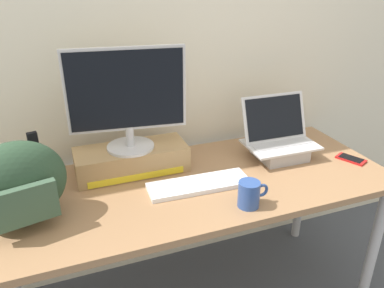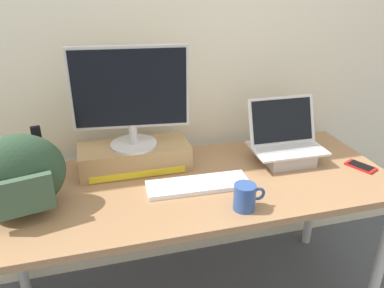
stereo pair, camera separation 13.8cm
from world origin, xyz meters
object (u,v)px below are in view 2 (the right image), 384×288
object	(u,v)px
desktop_monitor	(131,96)
external_keyboard	(198,185)
toner_box_yellow	(135,157)
plush_toy	(24,171)
cell_phone	(361,166)
coffee_mug	(245,197)
open_laptop	(285,148)
messenger_backpack	(18,175)

from	to	relation	value
desktop_monitor	external_keyboard	distance (m)	0.47
toner_box_yellow	external_keyboard	distance (m)	0.34
desktop_monitor	plush_toy	bearing A→B (deg)	-173.54
plush_toy	cell_phone	bearing A→B (deg)	-10.26
external_keyboard	coffee_mug	distance (m)	0.24
desktop_monitor	plush_toy	size ratio (longest dim) A/B	5.10
external_keyboard	coffee_mug	xyz separation A→B (m)	(0.13, -0.20, 0.04)
desktop_monitor	coffee_mug	world-z (taller)	desktop_monitor
cell_phone	toner_box_yellow	bearing A→B (deg)	140.12
toner_box_yellow	open_laptop	distance (m)	0.71
toner_box_yellow	cell_phone	world-z (taller)	toner_box_yellow
open_laptop	messenger_backpack	size ratio (longest dim) A/B	0.90
toner_box_yellow	messenger_backpack	size ratio (longest dim) A/B	1.32
toner_box_yellow	coffee_mug	distance (m)	0.57
toner_box_yellow	plush_toy	world-z (taller)	toner_box_yellow
coffee_mug	cell_phone	xyz separation A→B (m)	(0.65, 0.17, -0.05)
open_laptop	desktop_monitor	bearing A→B (deg)	172.82
cell_phone	external_keyboard	bearing A→B (deg)	152.62
external_keyboard	messenger_backpack	distance (m)	0.70
cell_phone	plush_toy	world-z (taller)	plush_toy
open_laptop	external_keyboard	xyz separation A→B (m)	(-0.47, -0.13, -0.05)
coffee_mug	external_keyboard	bearing A→B (deg)	122.49
coffee_mug	open_laptop	bearing A→B (deg)	44.23
cell_phone	plush_toy	distance (m)	1.51
messenger_backpack	cell_phone	size ratio (longest dim) A/B	2.56
open_laptop	messenger_backpack	world-z (taller)	messenger_backpack
plush_toy	desktop_monitor	bearing A→B (deg)	-0.58
desktop_monitor	open_laptop	size ratio (longest dim) A/B	1.47
toner_box_yellow	desktop_monitor	distance (m)	0.29
toner_box_yellow	coffee_mug	xyz separation A→B (m)	(0.36, -0.44, -0.01)
desktop_monitor	cell_phone	bearing A→B (deg)	-7.62
messenger_backpack	plush_toy	bearing A→B (deg)	83.57
open_laptop	external_keyboard	size ratio (longest dim) A/B	0.77
messenger_backpack	coffee_mug	xyz separation A→B (m)	(0.81, -0.21, -0.10)
cell_phone	open_laptop	bearing A→B (deg)	126.93
coffee_mug	desktop_monitor	bearing A→B (deg)	129.74
toner_box_yellow	external_keyboard	xyz separation A→B (m)	(0.23, -0.24, -0.05)
toner_box_yellow	coffee_mug	world-z (taller)	toner_box_yellow
external_keyboard	desktop_monitor	bearing A→B (deg)	137.18
desktop_monitor	messenger_backpack	xyz separation A→B (m)	(-0.45, -0.23, -0.19)
open_laptop	coffee_mug	xyz separation A→B (m)	(-0.34, -0.33, -0.01)
toner_box_yellow	messenger_backpack	world-z (taller)	messenger_backpack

